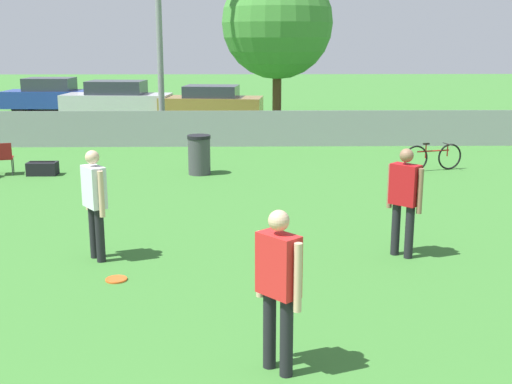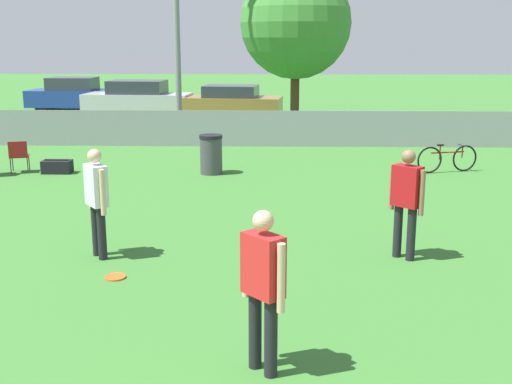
% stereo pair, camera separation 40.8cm
% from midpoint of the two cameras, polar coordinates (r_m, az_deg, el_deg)
% --- Properties ---
extents(fence_backline, '(20.72, 0.07, 1.21)m').
position_cam_midpoint_polar(fence_backline, '(19.67, -3.38, 5.64)').
color(fence_backline, gray).
rests_on(fence_backline, ground_plane).
extents(tree_near_pole, '(3.92, 3.92, 5.73)m').
position_cam_midpoint_polar(tree_near_pole, '(23.33, 1.40, 14.78)').
color(tree_near_pole, '#4C331E').
rests_on(tree_near_pole, ground_plane).
extents(player_receiver_white, '(0.43, 0.49, 1.65)m').
position_cam_midpoint_polar(player_receiver_white, '(9.71, -15.32, -0.48)').
color(player_receiver_white, black).
rests_on(player_receiver_white, ground_plane).
extents(player_thrower_red, '(0.45, 0.46, 1.65)m').
position_cam_midpoint_polar(player_thrower_red, '(6.19, 0.10, -7.89)').
color(player_thrower_red, black).
rests_on(player_thrower_red, ground_plane).
extents(player_defender_red, '(0.46, 0.45, 1.65)m').
position_cam_midpoint_polar(player_defender_red, '(9.72, 11.89, -0.27)').
color(player_defender_red, black).
rests_on(player_defender_red, ground_plane).
extents(frisbee_disc, '(0.29, 0.29, 0.03)m').
position_cam_midpoint_polar(frisbee_disc, '(9.08, -13.59, -7.56)').
color(frisbee_disc, '#E5591E').
rests_on(frisbee_disc, ground_plane).
extents(folding_chair_sideline, '(0.54, 0.54, 0.80)m').
position_cam_midpoint_polar(folding_chair_sideline, '(16.68, -22.23, 2.96)').
color(folding_chair_sideline, '#333338').
rests_on(folding_chair_sideline, ground_plane).
extents(bicycle_sideline, '(1.58, 0.57, 0.71)m').
position_cam_midpoint_polar(bicycle_sideline, '(16.56, 14.78, 3.02)').
color(bicycle_sideline, black).
rests_on(bicycle_sideline, ground_plane).
extents(trash_bin, '(0.56, 0.56, 0.96)m').
position_cam_midpoint_polar(trash_bin, '(15.64, -5.82, 3.32)').
color(trash_bin, '#3F3F44').
rests_on(trash_bin, ground_plane).
extents(gear_bag_sideline, '(0.70, 0.39, 0.34)m').
position_cam_midpoint_polar(gear_bag_sideline, '(16.43, -19.12, 1.98)').
color(gear_bag_sideline, black).
rests_on(gear_bag_sideline, ground_plane).
extents(parked_car_blue, '(4.07, 1.88, 1.51)m').
position_cam_midpoint_polar(parked_car_blue, '(31.00, -18.17, 8.16)').
color(parked_car_blue, black).
rests_on(parked_car_blue, ground_plane).
extents(parked_car_silver, '(4.63, 2.14, 1.50)m').
position_cam_midpoint_polar(parked_car_silver, '(28.26, -12.66, 8.05)').
color(parked_car_silver, black).
rests_on(parked_car_silver, ground_plane).
extents(parked_car_tan, '(4.39, 2.30, 1.34)m').
position_cam_midpoint_polar(parked_car_tan, '(27.17, -4.41, 8.01)').
color(parked_car_tan, black).
rests_on(parked_car_tan, ground_plane).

